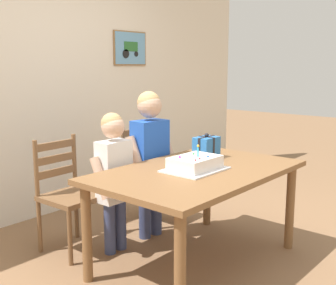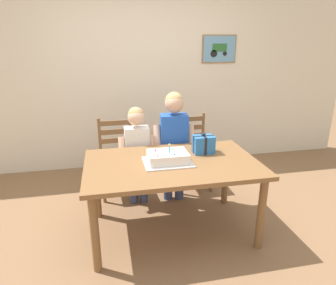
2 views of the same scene
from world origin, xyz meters
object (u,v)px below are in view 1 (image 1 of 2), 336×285
chair_left (69,194)px  birthday_cake (195,164)px  child_older (150,150)px  gift_box_red_large (206,147)px  dining_table (198,180)px  child_younger (114,169)px  chair_right (148,172)px

chair_left → birthday_cake: bearing=-65.7°
child_older → gift_box_red_large: bearing=-66.3°
dining_table → child_younger: (-0.26, 0.63, 0.04)m
chair_right → child_older: bearing=-134.4°
gift_box_red_large → dining_table: bearing=-153.6°
gift_box_red_large → child_older: size_ratio=0.16×
birthday_cake → gift_box_red_large: (0.40, 0.18, 0.04)m
chair_right → child_older: (-0.31, -0.31, 0.31)m
chair_right → child_younger: size_ratio=0.81×
chair_right → child_younger: (-0.73, -0.31, 0.22)m
dining_table → chair_left: (-0.47, 0.94, -0.18)m
dining_table → child_younger: 0.68m
child_older → chair_right: bearing=45.6°
birthday_cake → chair_left: size_ratio=0.48×
birthday_cake → child_younger: size_ratio=0.39×
child_older → birthday_cake: bearing=-107.7°
child_older → chair_left: bearing=153.5°
chair_right → child_younger: bearing=-156.6°
birthday_cake → child_older: child_older is taller
chair_right → birthday_cake: bearing=-118.3°
gift_box_red_large → chair_left: gift_box_red_large is taller
dining_table → gift_box_red_large: bearing=26.4°
dining_table → gift_box_red_large: size_ratio=7.56×
chair_left → child_older: 0.77m
chair_left → gift_box_red_large: bearing=-42.7°
gift_box_red_large → child_older: (-0.20, 0.45, -0.05)m
dining_table → birthday_cake: (-0.04, -0.01, 0.13)m
child_younger → gift_box_red_large: bearing=-36.2°
chair_left → child_younger: size_ratio=0.81×
gift_box_red_large → chair_left: 1.18m
birthday_cake → chair_left: birthday_cake is taller
dining_table → child_older: bearing=75.7°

